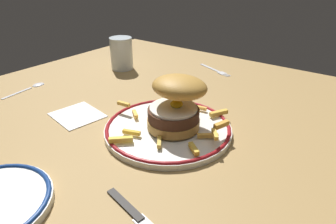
# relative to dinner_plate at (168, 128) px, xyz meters

# --- Properties ---
(ground_plane) EXTENTS (1.34, 1.06, 0.04)m
(ground_plane) POSITION_rel_dinner_plate_xyz_m (0.04, 0.05, -0.03)
(ground_plane) COLOR #9A7946
(dinner_plate) EXTENTS (0.27, 0.27, 0.02)m
(dinner_plate) POSITION_rel_dinner_plate_xyz_m (0.00, 0.00, 0.00)
(dinner_plate) COLOR white
(dinner_plate) RESTS_ON ground_plane
(burger) EXTENTS (0.12, 0.13, 0.11)m
(burger) POSITION_rel_dinner_plate_xyz_m (0.01, 0.01, 0.06)
(burger) COLOR #B1833B
(burger) RESTS_ON dinner_plate
(fries_pile) EXTENTS (0.25, 0.25, 0.03)m
(fries_pile) POSITION_rel_dinner_plate_xyz_m (0.02, -0.00, 0.02)
(fries_pile) COLOR gold
(fries_pile) RESTS_ON dinner_plate
(water_glass) EXTENTS (0.07, 0.07, 0.10)m
(water_glass) POSITION_rel_dinner_plate_xyz_m (-0.37, 0.24, 0.04)
(water_glass) COLOR silver
(water_glass) RESTS_ON ground_plane
(fork) EXTENTS (0.14, 0.07, 0.00)m
(fork) POSITION_rel_dinner_plate_xyz_m (-0.11, 0.41, -0.01)
(fork) COLOR silver
(fork) RESTS_ON ground_plane
(knife) EXTENTS (0.18, 0.05, 0.01)m
(knife) POSITION_rel_dinner_plate_xyz_m (0.11, -0.21, -0.01)
(knife) COLOR black
(knife) RESTS_ON ground_plane
(spoon) EXTENTS (0.04, 0.13, 0.01)m
(spoon) POSITION_rel_dinner_plate_xyz_m (-0.46, -0.03, -0.00)
(spoon) COLOR silver
(spoon) RESTS_ON ground_plane
(napkin) EXTENTS (0.12, 0.11, 0.00)m
(napkin) POSITION_rel_dinner_plate_xyz_m (-0.21, -0.07, -0.01)
(napkin) COLOR white
(napkin) RESTS_ON ground_plane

